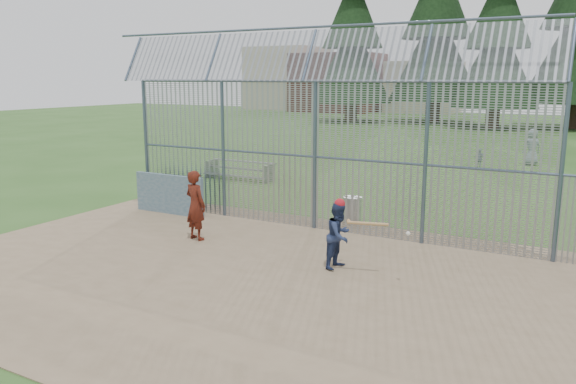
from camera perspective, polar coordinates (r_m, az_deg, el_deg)
The scene contains 12 objects.
ground at distance 12.62m, azimuth -4.40°, elevation -7.39°, with size 120.00×120.00×0.00m, color #2D511E.
dirt_infield at distance 12.23m, azimuth -5.69°, elevation -8.00°, with size 14.00×10.00×0.02m, color #756047.
dugout_wall at distance 17.39m, azimuth -11.95°, elevation -0.22°, with size 2.50×0.12×1.20m, color #38566B.
batter at distance 12.21m, azimuth 5.22°, elevation -4.42°, with size 0.70×0.55×1.44m, color navy.
onlooker at distance 14.43m, azimuth -9.38°, elevation -1.33°, with size 0.65×0.43×1.79m, color maroon.
bg_kid_standing at distance 29.14m, azimuth 23.53°, elevation 4.22°, with size 0.84×0.55×1.72m, color slate.
bg_kid_seated at distance 26.97m, azimuth 18.89°, elevation 3.19°, with size 0.55×0.23×0.93m, color slate.
batting_gear at distance 11.92m, azimuth 6.17°, elevation -1.80°, with size 1.77×0.49×0.52m.
trash_can at distance 16.22m, azimuth 6.55°, elevation -1.75°, with size 0.56×0.56×0.82m.
bleacher at distance 23.05m, azimuth -4.96°, elevation 2.31°, with size 3.00×0.95×0.72m.
backstop_fence at distance 14.33m, azimuth 9.16°, elevation 4.47°, with size 20.09×0.81×5.30m.
distant_buildings at distance 72.83m, azimuth 4.69°, elevation 11.11°, with size 26.50×10.50×8.00m.
Camera 1 is at (6.56, -9.98, 4.09)m, focal length 35.00 mm.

